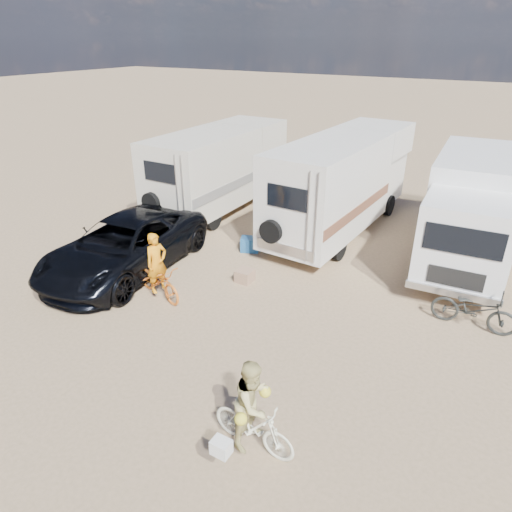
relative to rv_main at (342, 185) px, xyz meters
The scene contains 12 objects.
ground 7.58m from the rv_main, 92.24° to the right, with size 140.00×140.00×0.00m, color #A28461.
rv_main is the anchor object (origin of this frame).
rv_left 4.85m from the rv_main, behind, with size 2.34×6.48×3.00m, color silver, non-canonical shape.
box_truck 4.11m from the rv_main, ahead, with size 2.31×6.60×3.04m, color white, non-canonical shape.
dark_suv 7.39m from the rv_main, 124.44° to the right, with size 2.55×5.53×1.54m, color black.
bike_man 7.21m from the rv_main, 109.05° to the right, with size 0.61×1.74×0.91m, color #CD621B.
bike_woman 9.95m from the rv_main, 76.75° to the right, with size 0.43×1.53×0.92m, color silver.
rider_man 7.16m from the rv_main, 109.05° to the right, with size 0.58×0.38×1.60m, color orange.
rider_woman 9.92m from the rv_main, 76.75° to the right, with size 0.76×0.59×1.56m, color tan.
bike_parked 6.45m from the rv_main, 40.05° to the right, with size 0.65×1.86×0.98m, color #242624.
cooler 3.86m from the rv_main, 118.89° to the right, with size 0.56×0.41×0.45m, color #1D538A.
crate 5.19m from the rv_main, 99.64° to the right, with size 0.44×0.44×0.35m, color #957156.
Camera 1 is at (5.35, -6.85, 6.18)m, focal length 31.90 mm.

